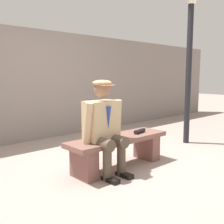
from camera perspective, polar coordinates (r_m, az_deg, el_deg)
name	(u,v)px	position (r m, az deg, el deg)	size (l,w,h in m)	color
ground_plane	(119,167)	(3.76, 1.42, -11.75)	(30.00, 30.00, 0.00)	gray
bench	(119,147)	(3.67, 1.43, -7.52)	(1.54, 0.45, 0.43)	brown
seated_man	(104,124)	(3.35, -1.70, -2.57)	(0.59, 0.56, 1.21)	tan
rolled_magazine	(140,131)	(3.87, 5.97, -4.10)	(0.06, 0.06, 0.23)	black
stadium_wall	(37,85)	(5.49, -15.86, 5.56)	(12.00, 0.24, 2.15)	gray
lamp_post	(189,57)	(5.12, 16.24, 11.32)	(0.21, 0.21, 2.71)	black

